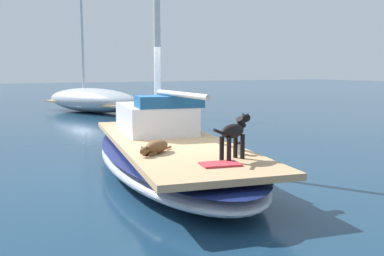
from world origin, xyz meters
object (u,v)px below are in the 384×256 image
dog_brown (155,147)px  dog_black (234,132)px  moored_boat_far_astern (92,99)px  sailboat_main (169,156)px  coiled_rope (152,149)px  deck_winch (240,148)px  deck_towel (220,164)px

dog_brown → dog_black: bearing=-48.4°
dog_brown → moored_boat_far_astern: 14.47m
sailboat_main → dog_black: 2.34m
coiled_rope → moored_boat_far_astern: 14.14m
coiled_rope → moored_boat_far_astern: (2.57, 13.90, -0.08)m
coiled_rope → deck_winch: bearing=-42.3°
deck_towel → coiled_rope: bearing=104.9°
dog_black → deck_towel: bearing=-147.4°
dog_black → coiled_rope: 1.61m
dog_brown → moored_boat_far_astern: moored_boat_far_astern is taller
coiled_rope → deck_towel: bearing=-75.1°
dog_brown → deck_towel: 1.35m
dog_black → dog_brown: bearing=131.6°
sailboat_main → dog_brown: dog_brown is taller
sailboat_main → dog_brown: size_ratio=9.28×
dog_black → deck_towel: dog_black is taller
sailboat_main → dog_brown: (-0.79, -1.22, 0.43)m
deck_winch → coiled_rope: 1.53m
sailboat_main → dog_black: size_ratio=8.44×
deck_towel → moored_boat_far_astern: (2.15, 15.48, -0.07)m
deck_winch → coiled_rope: deck_winch is taller
coiled_rope → dog_black: bearing=-58.4°
deck_winch → coiled_rope: (-1.13, 1.03, -0.08)m
deck_towel → dog_black: bearing=32.6°
dog_black → deck_winch: 0.54m
dog_brown → dog_black: dog_black is taller
coiled_rope → moored_boat_far_astern: bearing=79.5°
sailboat_main → moored_boat_far_astern: moored_boat_far_astern is taller
dog_brown → coiled_rope: size_ratio=2.51×
coiled_rope → deck_towel: coiled_rope is taller
sailboat_main → dog_black: bearing=-87.5°
deck_towel → deck_winch: bearing=38.0°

